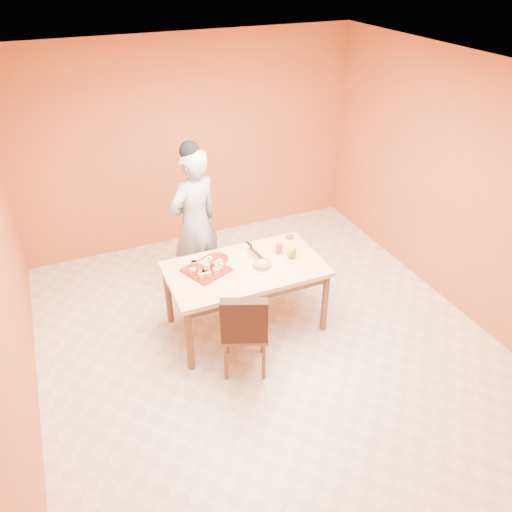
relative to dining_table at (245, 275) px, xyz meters
name	(u,v)px	position (x,y,z in m)	size (l,w,h in m)	color
floor	(268,345)	(0.09, -0.39, -0.67)	(5.00, 5.00, 0.00)	beige
ceiling	(273,77)	(0.09, -0.39, 2.03)	(5.00, 5.00, 0.00)	white
wall_back	(190,144)	(0.09, 2.11, 0.68)	(4.50, 4.50, 0.00)	#C4682D
wall_right	(465,191)	(2.34, -0.39, 0.68)	(5.00, 5.00, 0.00)	#C4682D
dining_table	(245,275)	(0.00, 0.00, 0.00)	(1.60, 0.90, 0.76)	tan
dining_chair	(245,328)	(-0.24, -0.59, -0.16)	(0.59, 0.65, 0.97)	brown
pastry_pile	(206,264)	(-0.39, 0.09, 0.17)	(0.35, 0.35, 0.11)	tan
person	(195,223)	(-0.25, 0.90, 0.21)	(0.64, 0.42, 1.76)	gray
pastry_platter	(206,270)	(-0.39, 0.09, 0.11)	(0.38, 0.38, 0.02)	maroon
red_dinner_plate	(217,259)	(-0.22, 0.25, 0.10)	(0.24, 0.24, 0.01)	maroon
white_cake_plate	(262,267)	(0.16, -0.07, 0.10)	(0.26, 0.26, 0.01)	white
sponge_cake	(262,264)	(0.16, -0.07, 0.13)	(0.20, 0.20, 0.04)	gold
cake_server	(256,253)	(0.17, 0.11, 0.16)	(0.05, 0.25, 0.01)	silver
egg_ornament	(292,253)	(0.51, -0.03, 0.16)	(0.11, 0.08, 0.13)	olive
magenta_glass	(279,248)	(0.43, 0.12, 0.15)	(0.08, 0.08, 0.11)	#B81B4A
checker_tin	(290,237)	(0.68, 0.35, 0.11)	(0.09, 0.09, 0.03)	#3B2510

